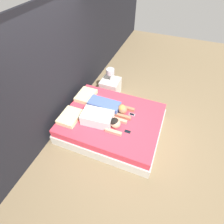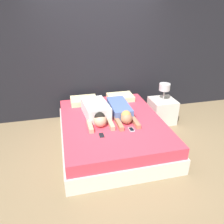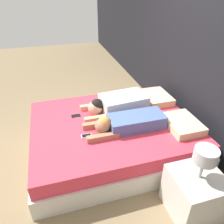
{
  "view_description": "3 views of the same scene",
  "coord_description": "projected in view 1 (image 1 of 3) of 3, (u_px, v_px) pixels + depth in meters",
  "views": [
    {
      "loc": [
        -2.43,
        -0.95,
        3.32
      ],
      "look_at": [
        0.0,
        0.0,
        0.6
      ],
      "focal_mm": 28.0,
      "sensor_mm": 36.0,
      "label": 1
    },
    {
      "loc": [
        -0.78,
        -3.22,
        2.23
      ],
      "look_at": [
        0.0,
        0.0,
        0.6
      ],
      "focal_mm": 35.0,
      "sensor_mm": 36.0,
      "label": 2
    },
    {
      "loc": [
        2.35,
        -0.69,
        2.12
      ],
      "look_at": [
        0.0,
        0.0,
        0.6
      ],
      "focal_mm": 35.0,
      "sensor_mm": 36.0,
      "label": 3
    }
  ],
  "objects": [
    {
      "name": "ground_plane",
      "position": [
        112.0,
        129.0,
        4.2
      ],
      "size": [
        12.0,
        12.0,
        0.0
      ],
      "primitive_type": "plane",
      "color": "#7F6B4C"
    },
    {
      "name": "wall_back",
      "position": [
        56.0,
        73.0,
        3.58
      ],
      "size": [
        12.0,
        0.06,
        2.6
      ],
      "color": "black",
      "rests_on": "ground_plane"
    },
    {
      "name": "bed",
      "position": [
        112.0,
        123.0,
        4.04
      ],
      "size": [
        1.75,
        2.19,
        0.45
      ],
      "color": "beige",
      "rests_on": "ground_plane"
    },
    {
      "name": "pillow_head_left",
      "position": [
        70.0,
        117.0,
        3.81
      ],
      "size": [
        0.52,
        0.4,
        0.1
      ],
      "color": "beige",
      "rests_on": "bed"
    },
    {
      "name": "pillow_head_right",
      "position": [
        86.0,
        95.0,
        4.3
      ],
      "size": [
        0.52,
        0.4,
        0.1
      ],
      "color": "beige",
      "rests_on": "bed"
    },
    {
      "name": "person_left",
      "position": [
        101.0,
        119.0,
        3.68
      ],
      "size": [
        0.45,
        0.95,
        0.24
      ],
      "color": "silver",
      "rests_on": "bed"
    },
    {
      "name": "person_right",
      "position": [
        110.0,
        106.0,
        3.98
      ],
      "size": [
        0.35,
        1.04,
        0.22
      ],
      "color": "#4C66A5",
      "rests_on": "bed"
    },
    {
      "name": "cell_phone_left",
      "position": [
        128.0,
        132.0,
        3.58
      ],
      "size": [
        0.07,
        0.13,
        0.01
      ],
      "color": "#2D2D33",
      "rests_on": "bed"
    },
    {
      "name": "cell_phone_right",
      "position": [
        132.0,
        114.0,
        3.92
      ],
      "size": [
        0.07,
        0.13,
        0.01
      ],
      "color": "silver",
      "rests_on": "bed"
    },
    {
      "name": "nightstand",
      "position": [
        110.0,
        87.0,
        4.91
      ],
      "size": [
        0.49,
        0.49,
        0.84
      ],
      "color": "beige",
      "rests_on": "ground_plane"
    }
  ]
}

